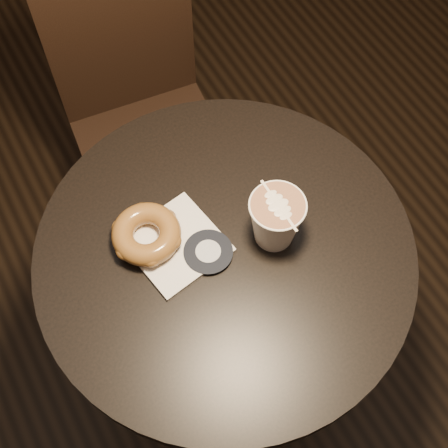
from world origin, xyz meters
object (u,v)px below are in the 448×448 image
object	(u,v)px
latte_cup	(276,221)
doughnut	(146,234)
pastry_bag	(176,244)
chair	(138,99)
cafe_table	(225,291)

from	to	relation	value
latte_cup	doughnut	bearing A→B (deg)	153.73
pastry_bag	doughnut	distance (m)	0.06
chair	doughnut	distance (m)	0.60
chair	doughnut	bearing A→B (deg)	-103.91
cafe_table	doughnut	size ratio (longest dim) A/B	5.94
cafe_table	latte_cup	xyz separation A→B (m)	(0.09, -0.02, 0.26)
cafe_table	doughnut	bearing A→B (deg)	143.92
cafe_table	pastry_bag	world-z (taller)	pastry_bag
chair	latte_cup	bearing A→B (deg)	-81.56
pastry_bag	latte_cup	bearing A→B (deg)	-32.30
chair	pastry_bag	distance (m)	0.60
doughnut	latte_cup	bearing A→B (deg)	-26.27
latte_cup	pastry_bag	bearing A→B (deg)	157.40
doughnut	cafe_table	bearing A→B (deg)	-36.08
pastry_bag	doughnut	size ratio (longest dim) A/B	1.24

